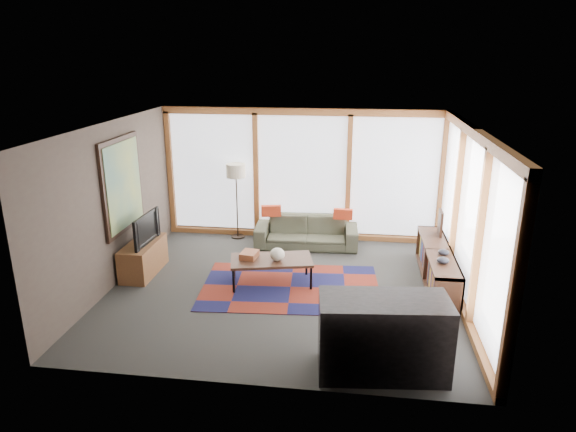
# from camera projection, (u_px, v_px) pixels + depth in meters

# --- Properties ---
(ground) EXTENTS (5.50, 5.50, 0.00)m
(ground) POSITION_uv_depth(u_px,v_px,m) (285.00, 289.00, 8.19)
(ground) COLOR #2D2D2B
(ground) RESTS_ON ground
(room_envelope) EXTENTS (5.52, 5.02, 2.62)m
(room_envelope) POSITION_uv_depth(u_px,v_px,m) (320.00, 188.00, 8.19)
(room_envelope) COLOR #41352F
(room_envelope) RESTS_ON ground
(rug) EXTENTS (2.94, 2.01, 0.01)m
(rug) POSITION_uv_depth(u_px,v_px,m) (291.00, 287.00, 8.25)
(rug) COLOR maroon
(rug) RESTS_ON ground
(sofa) EXTENTS (2.00, 0.85, 0.57)m
(sofa) POSITION_uv_depth(u_px,v_px,m) (306.00, 232.00, 9.93)
(sofa) COLOR #393C2D
(sofa) RESTS_ON ground
(pillow_left) EXTENTS (0.40, 0.19, 0.21)m
(pillow_left) POSITION_uv_depth(u_px,v_px,m) (271.00, 211.00, 9.92)
(pillow_left) COLOR #BC3519
(pillow_left) RESTS_ON sofa
(pillow_right) EXTENTS (0.37, 0.13, 0.20)m
(pillow_right) POSITION_uv_depth(u_px,v_px,m) (343.00, 214.00, 9.74)
(pillow_right) COLOR #BC3519
(pillow_right) RESTS_ON sofa
(floor_lamp) EXTENTS (0.38, 0.38, 1.53)m
(floor_lamp) POSITION_uv_depth(u_px,v_px,m) (237.00, 201.00, 10.24)
(floor_lamp) COLOR #2D2218
(floor_lamp) RESTS_ON ground
(coffee_table) EXTENTS (1.41, 0.92, 0.43)m
(coffee_table) POSITION_uv_depth(u_px,v_px,m) (272.00, 271.00, 8.32)
(coffee_table) COLOR #321D10
(coffee_table) RESTS_ON ground
(book_stack) EXTENTS (0.29, 0.34, 0.10)m
(book_stack) POSITION_uv_depth(u_px,v_px,m) (249.00, 255.00, 8.29)
(book_stack) COLOR brown
(book_stack) RESTS_ON coffee_table
(vase) EXTENTS (0.29, 0.29, 0.21)m
(vase) POSITION_uv_depth(u_px,v_px,m) (277.00, 254.00, 8.17)
(vase) COLOR beige
(vase) RESTS_ON coffee_table
(bookshelf) EXTENTS (0.42, 2.31, 0.58)m
(bookshelf) POSITION_uv_depth(u_px,v_px,m) (437.00, 266.00, 8.36)
(bookshelf) COLOR #321D10
(bookshelf) RESTS_ON ground
(bowl_a) EXTENTS (0.19, 0.19, 0.09)m
(bowl_a) POSITION_uv_depth(u_px,v_px,m) (443.00, 260.00, 7.71)
(bowl_a) COLOR black
(bowl_a) RESTS_ON bookshelf
(bowl_b) EXTENTS (0.18, 0.18, 0.09)m
(bowl_b) POSITION_uv_depth(u_px,v_px,m) (444.00, 252.00, 8.04)
(bowl_b) COLOR black
(bowl_b) RESTS_ON bookshelf
(shelf_picture) EXTENTS (0.05, 0.33, 0.44)m
(shelf_picture) POSITION_uv_depth(u_px,v_px,m) (440.00, 223.00, 8.86)
(shelf_picture) COLOR black
(shelf_picture) RESTS_ON bookshelf
(tv_console) EXTENTS (0.46, 1.09, 0.55)m
(tv_console) POSITION_uv_depth(u_px,v_px,m) (143.00, 258.00, 8.72)
(tv_console) COLOR brown
(tv_console) RESTS_ON ground
(television) EXTENTS (0.16, 0.90, 0.52)m
(television) POSITION_uv_depth(u_px,v_px,m) (142.00, 228.00, 8.55)
(television) COLOR black
(television) RESTS_ON tv_console
(bar_counter) EXTENTS (1.55, 0.84, 0.94)m
(bar_counter) POSITION_uv_depth(u_px,v_px,m) (383.00, 336.00, 5.95)
(bar_counter) COLOR black
(bar_counter) RESTS_ON ground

